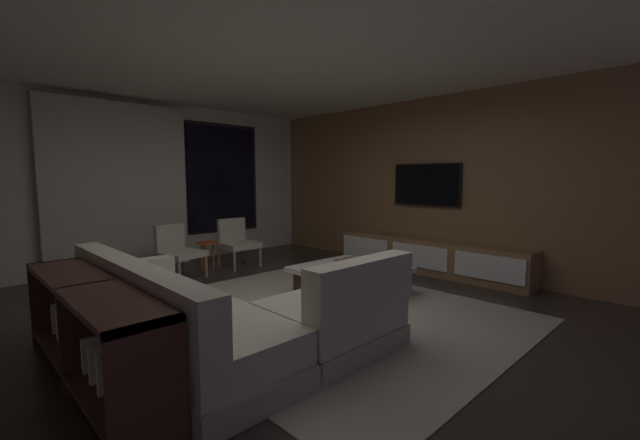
{
  "coord_description": "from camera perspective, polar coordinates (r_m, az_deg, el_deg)",
  "views": [
    {
      "loc": [
        -2.6,
        -3.07,
        1.45
      ],
      "look_at": [
        0.98,
        0.61,
        0.91
      ],
      "focal_mm": 22.28,
      "sensor_mm": 36.0,
      "label": 1
    }
  ],
  "objects": [
    {
      "name": "floor",
      "position": [
        4.28,
        -3.8,
        -13.85
      ],
      "size": [
        9.2,
        9.2,
        0.0
      ],
      "primitive_type": "plane",
      "color": "#332B26"
    },
    {
      "name": "back_wall_with_window",
      "position": [
        7.15,
        -23.46,
        4.67
      ],
      "size": [
        6.6,
        0.3,
        2.7
      ],
      "color": "silver",
      "rests_on": "floor"
    },
    {
      "name": "media_wall",
      "position": [
        6.44,
        17.41,
        4.85
      ],
      "size": [
        0.12,
        7.8,
        2.7
      ],
      "color": "#8E6642",
      "rests_on": "floor"
    },
    {
      "name": "ceiling",
      "position": [
        4.21,
        -4.08,
        23.24
      ],
      "size": [
        8.2,
        8.2,
        0.0
      ],
      "primitive_type": "plane",
      "color": "silver"
    },
    {
      "name": "area_rug",
      "position": [
        4.43,
        0.61,
        -13.04
      ],
      "size": [
        3.2,
        3.8,
        0.01
      ],
      "primitive_type": "cube",
      "color": "#ADA391",
      "rests_on": "floor"
    },
    {
      "name": "sectional_couch",
      "position": [
        3.5,
        -14.31,
        -13.6
      ],
      "size": [
        1.98,
        2.5,
        0.82
      ],
      "color": "#B1A997",
      "rests_on": "floor"
    },
    {
      "name": "coffee_table",
      "position": [
        4.98,
        4.36,
        -8.69
      ],
      "size": [
        1.16,
        1.16,
        0.36
      ],
      "color": "#462520",
      "rests_on": "floor"
    },
    {
      "name": "book_stack_on_coffee_table",
      "position": [
        4.9,
        4.06,
        -6.21
      ],
      "size": [
        0.3,
        0.22,
        0.11
      ],
      "color": "#A76347",
      "rests_on": "coffee_table"
    },
    {
      "name": "accent_chair_near_window",
      "position": [
        6.73,
        -11.91,
        -2.8
      ],
      "size": [
        0.56,
        0.58,
        0.78
      ],
      "color": "#B2ADA0",
      "rests_on": "floor"
    },
    {
      "name": "accent_chair_by_curtain",
      "position": [
        6.14,
        -19.86,
        -3.86
      ],
      "size": [
        0.66,
        0.68,
        0.78
      ],
      "color": "#B2ADA0",
      "rests_on": "floor"
    },
    {
      "name": "side_stool",
      "position": [
        6.47,
        -15.94,
        -3.79
      ],
      "size": [
        0.32,
        0.32,
        0.46
      ],
      "color": "#BF4C1E",
      "rests_on": "floor"
    },
    {
      "name": "media_console",
      "position": [
        6.33,
        15.43,
        -5.12
      ],
      "size": [
        0.46,
        3.1,
        0.52
      ],
      "color": "#8E6642",
      "rests_on": "floor"
    },
    {
      "name": "mounted_tv",
      "position": [
        6.47,
        15.0,
        4.92
      ],
      "size": [
        0.05,
        1.15,
        0.66
      ],
      "color": "black"
    },
    {
      "name": "console_table_behind_couch",
      "position": [
        3.25,
        -30.06,
        -13.38
      ],
      "size": [
        0.4,
        2.1,
        0.74
      ],
      "color": "#462520",
      "rests_on": "floor"
    }
  ]
}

